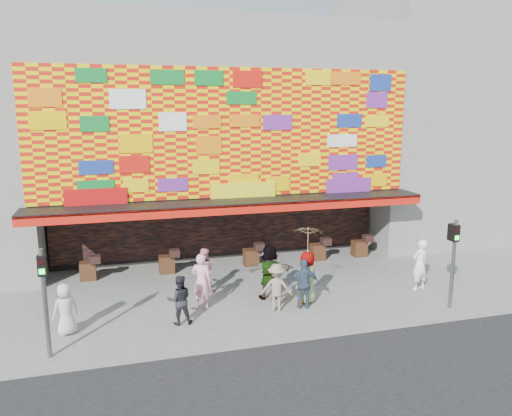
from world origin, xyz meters
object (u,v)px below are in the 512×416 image
at_px(ped_f, 269,272).
at_px(ped_h, 420,265).
at_px(signal_left, 44,291).
at_px(ped_g, 307,277).
at_px(ped_a, 66,309).
at_px(ped_b, 201,281).
at_px(ped_c, 180,300).
at_px(parasol, 308,241).
at_px(ped_e, 304,284).
at_px(signal_right, 454,254).
at_px(ped_i, 204,271).
at_px(ped_d, 277,287).

height_order(ped_f, ped_h, ped_f).
distance_m(signal_left, ped_g, 8.22).
height_order(ped_a, ped_b, ped_b).
relative_size(ped_c, parasol, 0.82).
bearing_deg(ped_h, ped_c, -9.61).
xyz_separation_m(signal_left, ped_f, (6.87, 2.41, -0.90)).
bearing_deg(ped_c, ped_f, -157.49).
distance_m(ped_e, ped_f, 1.43).
bearing_deg(signal_right, ped_h, 90.52).
bearing_deg(ped_a, ped_i, 179.94).
bearing_deg(parasol, ped_e, -122.36).
bearing_deg(signal_right, ped_f, 156.45).
relative_size(ped_a, ped_h, 0.83).
bearing_deg(ped_b, signal_right, -165.20).
height_order(ped_c, ped_f, ped_f).
xyz_separation_m(ped_d, parasol, (1.20, 0.36, 1.38)).
distance_m(ped_d, ped_h, 5.62).
bearing_deg(ped_a, signal_right, 146.87).
bearing_deg(ped_h, signal_right, 76.85).
relative_size(signal_right, ped_e, 1.78).
xyz_separation_m(ped_g, ped_i, (-3.21, 1.88, -0.08)).
distance_m(ped_f, ped_i, 2.40).
relative_size(signal_right, ped_d, 1.90).
xyz_separation_m(ped_b, parasol, (3.53, -0.46, 1.23)).
bearing_deg(ped_f, ped_b, 15.12).
height_order(ped_i, parasol, parasol).
height_order(ped_h, parasol, parasol).
bearing_deg(signal_left, ped_a, 76.19).
height_order(ped_d, ped_g, ped_g).
distance_m(ped_b, ped_c, 1.32).
height_order(ped_b, ped_e, ped_b).
height_order(ped_a, ped_d, ped_d).
distance_m(ped_i, parasol, 3.96).
height_order(ped_c, ped_e, ped_e).
height_order(signal_right, ped_i, signal_right).
xyz_separation_m(signal_right, ped_i, (-7.62, 3.58, -1.04)).
distance_m(ped_c, ped_h, 8.79).
bearing_deg(ped_a, ped_e, 152.68).
bearing_deg(ped_f, parasol, 156.47).
bearing_deg(signal_left, ped_c, 17.69).
relative_size(signal_left, ped_c, 1.94).
distance_m(ped_a, ped_c, 3.29).
relative_size(signal_left, ped_h, 1.60).
relative_size(signal_left, ped_g, 1.67).
bearing_deg(parasol, ped_i, 149.64).
relative_size(signal_left, ped_b, 1.59).
xyz_separation_m(ped_d, ped_f, (0.08, 1.08, 0.16)).
distance_m(ped_b, ped_f, 2.42).
xyz_separation_m(signal_left, ped_g, (7.99, 1.70, -0.96)).
height_order(ped_c, ped_h, ped_h).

